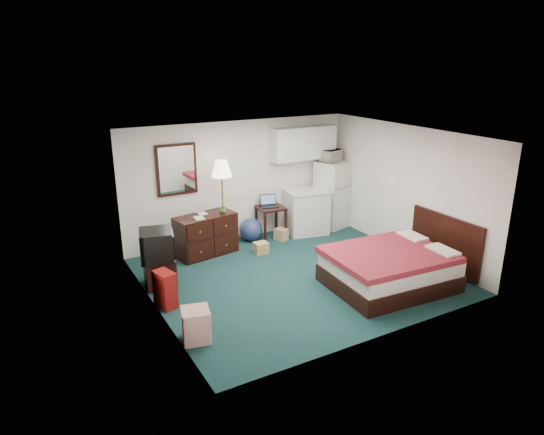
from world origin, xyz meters
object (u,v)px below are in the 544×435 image
floor_lamp (223,207)px  bed (389,269)px  tv_stand (160,272)px  kitchen_counter (307,212)px  desk (271,222)px  dresser (206,235)px  suitcase (165,289)px  fridge (332,194)px

floor_lamp → bed: (1.78, -2.85, -0.60)m
bed → tv_stand: bearing=153.7°
kitchen_counter → desk: bearing=-177.6°
dresser → desk: (1.58, 0.21, -0.06)m
floor_lamp → kitchen_counter: (2.02, 0.06, -0.45)m
floor_lamp → kitchen_counter: 2.07m
desk → tv_stand: 2.99m
tv_stand → suitcase: suitcase is taller
floor_lamp → bed: bearing=-58.0°
dresser → bed: dresser is taller
fridge → tv_stand: (-4.33, -1.05, -0.51)m
dresser → bed: bearing=-62.6°
floor_lamp → desk: (1.19, 0.19, -0.58)m
bed → suitcase: (-3.52, 1.16, -0.02)m
floor_lamp → kitchen_counter: floor_lamp is taller
dresser → floor_lamp: bearing=-7.8°
kitchen_counter → tv_stand: size_ratio=1.76×
fridge → tv_stand: 4.49m
dresser → fridge: (3.13, 0.16, 0.35)m
kitchen_counter → suitcase: kitchen_counter is taller
desk → tv_stand: bearing=-153.4°
dresser → tv_stand: dresser is taller
desk → kitchen_counter: bearing=-4.2°
dresser → fridge: fridge is taller
dresser → tv_stand: (-1.20, -0.90, -0.16)m
suitcase → desk: bearing=17.7°
tv_stand → dresser: bearing=44.3°
fridge → tv_stand: bearing=179.4°
fridge → dresser: bearing=168.6°
tv_stand → floor_lamp: bearing=37.4°
desk → fridge: fridge is taller
kitchen_counter → bed: 2.92m
floor_lamp → fridge: (2.75, 0.14, -0.16)m
floor_lamp → tv_stand: size_ratio=3.44×
kitchen_counter → bed: (-0.24, -2.90, -0.15)m
desk → bed: 3.10m
floor_lamp → suitcase: floor_lamp is taller
dresser → bed: 3.57m
bed → tv_stand: (-3.37, 1.94, -0.07)m
kitchen_counter → tv_stand: kitchen_counter is taller
floor_lamp → suitcase: bearing=-135.8°
dresser → kitchen_counter: (2.41, 0.07, 0.07)m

